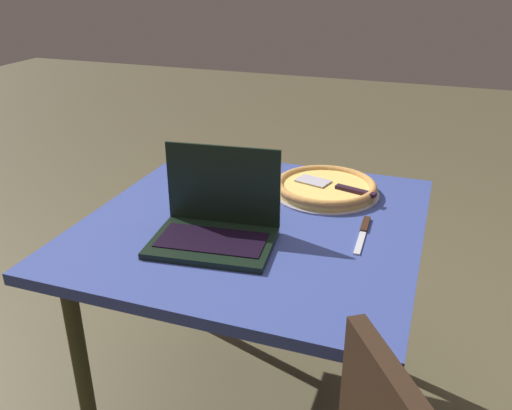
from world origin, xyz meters
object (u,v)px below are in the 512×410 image
Objects in this scene: dining_table at (254,243)px; laptop at (216,222)px; pizza_plate at (218,189)px; pizza_tray at (326,187)px; table_knife at (363,231)px.

laptop is (0.15, -0.06, 0.13)m from dining_table.
pizza_plate is (-0.15, -0.18, 0.10)m from dining_table.
pizza_plate reaches higher than dining_table.
pizza_plate is 0.72× the size of pizza_tray.
laptop is 1.39× the size of pizza_plate.
laptop reaches higher than table_knife.
table_knife is (-0.18, 0.39, -0.05)m from laptop.
pizza_tray is (-0.27, 0.16, 0.10)m from dining_table.
dining_table is 0.33m from pizza_tray.
pizza_tray is 0.30m from table_knife.
dining_table is 0.34m from table_knife.
pizza_plate is 1.12× the size of table_knife.
dining_table is at bearing 50.54° from pizza_plate.
laptop is at bearing -27.13° from pizza_tray.
dining_table is at bearing -85.23° from table_knife.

